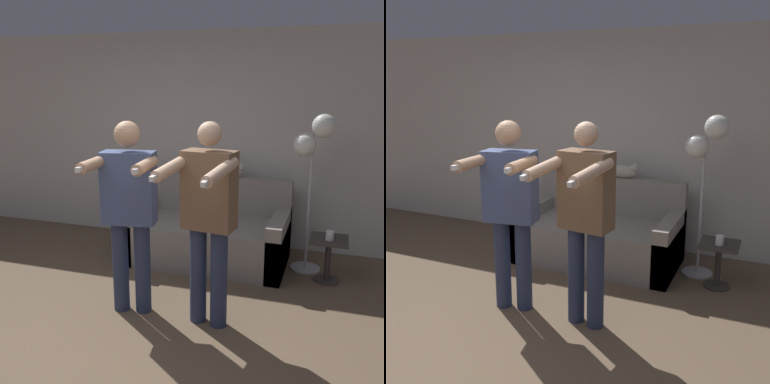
{
  "view_description": "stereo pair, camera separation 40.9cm",
  "coord_description": "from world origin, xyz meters",
  "views": [
    {
      "loc": [
        1.68,
        -2.56,
        1.99
      ],
      "look_at": [
        0.36,
        1.42,
        0.97
      ],
      "focal_mm": 42.0,
      "sensor_mm": 36.0,
      "label": 1
    },
    {
      "loc": [
        2.06,
        -2.41,
        1.99
      ],
      "look_at": [
        0.36,
        1.42,
        0.97
      ],
      "focal_mm": 42.0,
      "sensor_mm": 36.0,
      "label": 2
    }
  ],
  "objects": [
    {
      "name": "ground_plane",
      "position": [
        0.0,
        0.0,
        0.0
      ],
      "size": [
        16.0,
        16.0,
        0.0
      ],
      "primitive_type": "plane",
      "color": "brown"
    },
    {
      "name": "wall_back",
      "position": [
        0.0,
        2.79,
        1.3
      ],
      "size": [
        10.0,
        0.05,
        2.6
      ],
      "color": "beige",
      "rests_on": "ground_plane"
    },
    {
      "name": "couch",
      "position": [
        0.32,
        2.11,
        0.29
      ],
      "size": [
        1.78,
        0.93,
        0.91
      ],
      "color": "gray",
      "rests_on": "ground_plane"
    },
    {
      "name": "person_left",
      "position": [
        0.02,
        0.75,
        0.98
      ],
      "size": [
        0.59,
        0.74,
        1.69
      ],
      "rotation": [
        0.0,
        0.0,
        0.17
      ],
      "color": "#2D3856",
      "rests_on": "ground_plane"
    },
    {
      "name": "person_right",
      "position": [
        0.72,
        0.75,
        0.98
      ],
      "size": [
        0.55,
        0.72,
        1.7
      ],
      "rotation": [
        0.0,
        0.0,
        -0.13
      ],
      "color": "#2D3856",
      "rests_on": "ground_plane"
    },
    {
      "name": "cat",
      "position": [
        0.46,
        2.47,
        0.99
      ],
      "size": [
        0.49,
        0.12,
        0.18
      ],
      "color": "#B7AD9E",
      "rests_on": "couch"
    },
    {
      "name": "floor_lamp",
      "position": [
        1.42,
        2.19,
        1.34
      ],
      "size": [
        0.42,
        0.32,
        1.68
      ],
      "color": "#B2B2B7",
      "rests_on": "ground_plane"
    },
    {
      "name": "side_table",
      "position": [
        1.64,
        1.95,
        0.32
      ],
      "size": [
        0.37,
        0.37,
        0.46
      ],
      "color": "#38332D",
      "rests_on": "ground_plane"
    },
    {
      "name": "cup",
      "position": [
        1.65,
        1.9,
        0.51
      ],
      "size": [
        0.08,
        0.08,
        0.09
      ],
      "color": "white",
      "rests_on": "side_table"
    }
  ]
}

